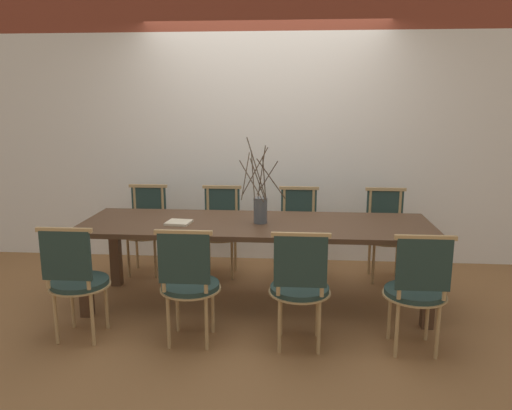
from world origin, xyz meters
TOP-DOWN VIEW (x-y plane):
  - ground_plane at (0.00, 0.00)m, footprint 16.00×16.00m
  - wall_rear at (0.00, 1.28)m, footprint 12.00×0.06m
  - dining_table at (0.00, 0.00)m, footprint 2.91×0.90m
  - chair_near_leftend at (-1.23, -0.74)m, footprint 0.44×0.44m
  - chair_near_left at (-0.42, -0.74)m, footprint 0.44×0.44m
  - chair_near_center at (0.36, -0.74)m, footprint 0.44×0.44m
  - chair_near_right at (1.16, -0.74)m, footprint 0.44×0.44m
  - chair_far_leftend at (-1.17, 0.74)m, footprint 0.44×0.44m
  - chair_far_left at (-0.41, 0.74)m, footprint 0.44×0.44m
  - chair_far_center at (0.36, 0.74)m, footprint 0.44×0.44m
  - chair_far_right at (1.20, 0.74)m, footprint 0.44×0.44m
  - vase_centerpiece at (0.04, -0.01)m, footprint 0.38×0.37m
  - book_stack at (-0.63, -0.08)m, footprint 0.21×0.20m

SIDE VIEW (x-z plane):
  - ground_plane at x=0.00m, z-range 0.00..0.00m
  - chair_near_leftend at x=-1.23m, z-range 0.03..0.91m
  - chair_near_left at x=-0.42m, z-range 0.03..0.91m
  - chair_near_center at x=0.36m, z-range 0.03..0.91m
  - chair_near_right at x=1.16m, z-range 0.03..0.91m
  - chair_far_leftend at x=-1.17m, z-range 0.03..0.91m
  - chair_far_left at x=-0.41m, z-range 0.03..0.91m
  - chair_far_center at x=0.36m, z-range 0.03..0.91m
  - chair_far_right at x=1.20m, z-range 0.03..0.91m
  - dining_table at x=0.00m, z-range 0.28..1.00m
  - book_stack at x=-0.63m, z-range 0.72..0.74m
  - vase_centerpiece at x=0.04m, z-range 0.50..1.21m
  - wall_rear at x=0.00m, z-range 0.00..3.20m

